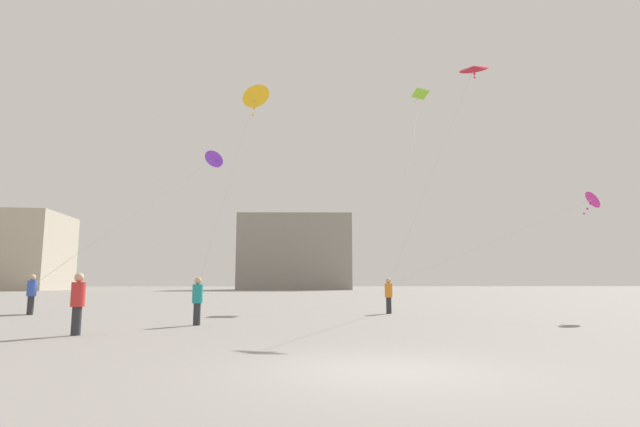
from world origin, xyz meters
The scene contains 11 objects.
ground_plane centered at (0.00, 0.00, 0.00)m, with size 300.00×300.00×0.00m, color gray.
person_in_blue centered at (-13.35, 14.86, 1.00)m, with size 0.40×0.40×1.82m.
person_in_teal centered at (-4.79, 9.04, 0.90)m, with size 0.36×0.36×1.64m.
person_in_orange centered at (3.04, 14.79, 0.91)m, with size 0.36×0.36×1.65m.
person_in_red centered at (-7.56, 5.97, 0.95)m, with size 0.38×0.38×1.74m.
kite_crimson_diamond centered at (6.67, 12.38, 11.10)m, with size 4.52×3.26×10.30m.
kite_magenta_diamond centered at (11.87, 12.64, 5.10)m, with size 9.29×2.65×4.27m.
kite_lime_delta centered at (8.15, 27.15, 15.40)m, with size 5.98×13.52×14.98m.
kite_violet_diamond centered at (-6.67, 23.04, 9.40)m, with size 7.53×8.99×8.67m.
kite_amber_diamond centered at (-2.97, 9.47, 8.45)m, with size 2.56×1.41×7.57m.
building_centre_hall centered at (-1.00, 85.12, 7.04)m, with size 21.48×9.38×14.08m.
Camera 1 is at (-1.52, -8.49, 1.49)m, focal length 27.64 mm.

